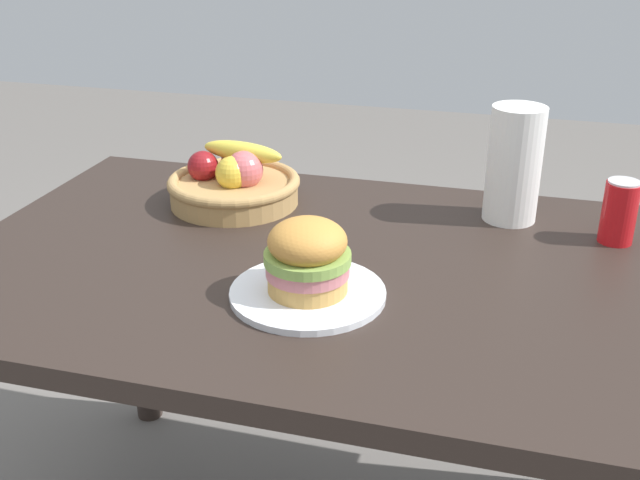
# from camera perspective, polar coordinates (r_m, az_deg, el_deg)

# --- Properties ---
(dining_table) EXTENTS (1.40, 0.90, 0.75)m
(dining_table) POSITION_cam_1_polar(r_m,az_deg,el_deg) (1.46, 0.29, -5.06)
(dining_table) COLOR #2D231E
(dining_table) RESTS_ON ground_plane
(plate) EXTENTS (0.27, 0.27, 0.01)m
(plate) POSITION_cam_1_polar(r_m,az_deg,el_deg) (1.29, -0.93, -4.00)
(plate) COLOR white
(plate) RESTS_ON dining_table
(sandwich) EXTENTS (0.15, 0.15, 0.13)m
(sandwich) POSITION_cam_1_polar(r_m,az_deg,el_deg) (1.26, -0.95, -1.24)
(sandwich) COLOR tan
(sandwich) RESTS_ON plate
(soda_can) EXTENTS (0.07, 0.07, 0.13)m
(soda_can) POSITION_cam_1_polar(r_m,az_deg,el_deg) (1.58, 21.53, 1.97)
(soda_can) COLOR red
(soda_can) RESTS_ON dining_table
(fruit_basket) EXTENTS (0.29, 0.29, 0.14)m
(fruit_basket) POSITION_cam_1_polar(r_m,az_deg,el_deg) (1.68, -6.46, 4.30)
(fruit_basket) COLOR tan
(fruit_basket) RESTS_ON dining_table
(paper_towel_roll) EXTENTS (0.11, 0.11, 0.24)m
(paper_towel_roll) POSITION_cam_1_polar(r_m,az_deg,el_deg) (1.60, 14.35, 5.51)
(paper_towel_roll) COLOR white
(paper_towel_roll) RESTS_ON dining_table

